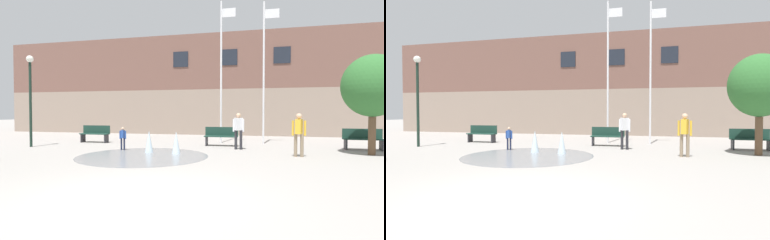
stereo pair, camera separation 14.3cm
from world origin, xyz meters
The scene contains 13 objects.
ground_plane centered at (0.00, 0.00, 0.00)m, with size 100.00×100.00×0.00m, color gray.
library_building centered at (0.00, 18.62, 3.60)m, with size 36.00×6.05×7.20m.
splash_fountain centered at (-1.78, 5.61, 0.24)m, with size 4.86×4.86×0.90m.
park_bench_far_left centered at (-6.47, 9.17, 0.48)m, with size 1.60×0.44×0.91m.
park_bench_left_of_flagpoles centered at (0.36, 9.11, 0.48)m, with size 1.60×0.44×0.91m.
park_bench_near_trashcan centered at (6.54, 9.09, 0.48)m, with size 1.60×0.44×0.91m.
adult_watching centered at (1.28, 7.94, 0.93)m, with size 0.50×0.37×1.59m.
adult_in_red centered at (3.61, 6.28, 0.93)m, with size 0.50×0.39×1.59m.
child_in_fountain centered at (-3.55, 6.57, 0.58)m, with size 0.31×0.22×0.99m.
flagpole_left centered at (0.17, 10.58, 3.97)m, with size 0.80×0.10×7.46m.
flagpole_right centered at (2.37, 10.58, 3.87)m, with size 0.80×0.10×7.25m.
lamp_post_left_lane centered at (-8.28, 6.63, 2.76)m, with size 0.32×0.32×4.27m.
street_tree_near_building centered at (6.37, 7.42, 2.62)m, with size 2.22×2.22×3.82m.
Camera 2 is at (2.52, -5.19, 1.65)m, focal length 28.00 mm.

